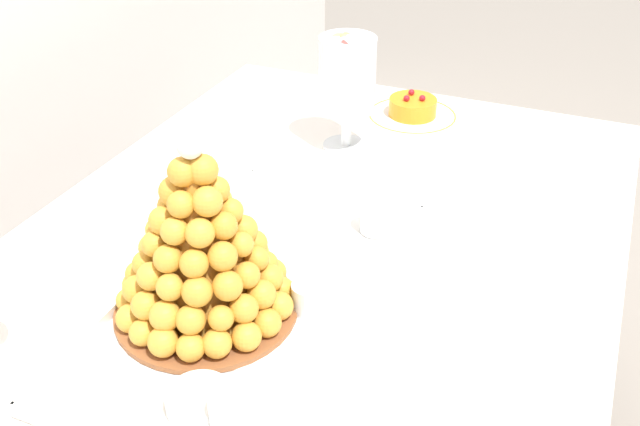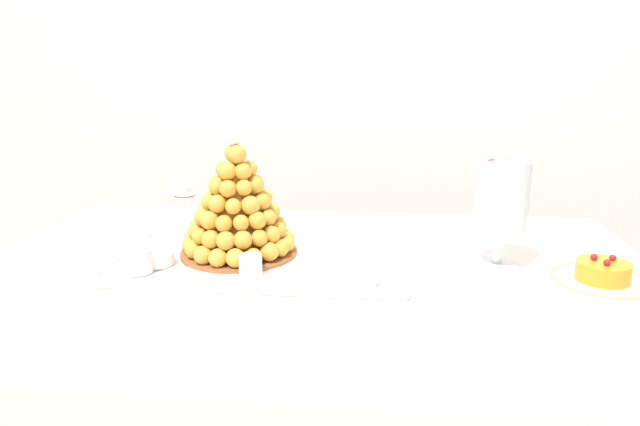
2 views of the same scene
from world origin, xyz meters
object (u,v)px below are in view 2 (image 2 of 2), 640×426
(dessert_cup_left, at_px, (139,262))
(wine_glass, at_px, (184,187))
(serving_tray, at_px, (259,262))
(creme_brulee_ramekin, at_px, (155,258))
(dessert_cup_mid_left, at_px, (251,266))
(dessert_cup_centre, at_px, (364,272))
(croquembouche, at_px, (237,207))
(fruit_tart_plate, at_px, (602,275))
(macaron_goblet, at_px, (502,196))

(dessert_cup_left, relative_size, wine_glass, 0.35)
(serving_tray, height_order, creme_brulee_ramekin, creme_brulee_ramekin)
(dessert_cup_mid_left, relative_size, dessert_cup_centre, 0.89)
(serving_tray, relative_size, wine_glass, 4.19)
(serving_tray, distance_m, wine_glass, 0.38)
(croquembouche, relative_size, dessert_cup_mid_left, 5.89)
(croquembouche, bearing_deg, dessert_cup_mid_left, -66.77)
(fruit_tart_plate, bearing_deg, croquembouche, 174.37)
(dessert_cup_left, xyz_separation_m, dessert_cup_mid_left, (0.24, 0.01, -0.00))
(serving_tray, relative_size, dessert_cup_mid_left, 13.35)
(creme_brulee_ramekin, xyz_separation_m, macaron_goblet, (0.75, 0.10, 0.13))
(dessert_cup_mid_left, height_order, wine_glass, wine_glass)
(fruit_tart_plate, bearing_deg, creme_brulee_ramekin, -179.36)
(serving_tray, bearing_deg, fruit_tart_plate, -2.32)
(serving_tray, height_order, croquembouche, croquembouche)
(dessert_cup_centre, height_order, macaron_goblet, macaron_goblet)
(dessert_cup_left, bearing_deg, croquembouche, 38.09)
(dessert_cup_mid_left, relative_size, wine_glass, 0.31)
(croquembouche, relative_size, fruit_tart_plate, 1.41)
(dessert_cup_mid_left, distance_m, dessert_cup_centre, 0.24)
(dessert_cup_left, bearing_deg, dessert_cup_centre, -1.85)
(serving_tray, relative_size, dessert_cup_centre, 11.84)
(macaron_goblet, distance_m, wine_glass, 0.81)
(dessert_cup_centre, xyz_separation_m, fruit_tart_plate, (0.48, 0.08, -0.02))
(dessert_cup_left, distance_m, wine_glass, 0.37)
(dessert_cup_centre, relative_size, wine_glass, 0.35)
(creme_brulee_ramekin, distance_m, macaron_goblet, 0.76)
(dessert_cup_left, relative_size, dessert_cup_centre, 1.00)
(serving_tray, distance_m, dessert_cup_centre, 0.26)
(serving_tray, xyz_separation_m, macaron_goblet, (0.52, 0.06, 0.15))
(dessert_cup_centre, height_order, creme_brulee_ramekin, dessert_cup_centre)
(dessert_cup_mid_left, relative_size, creme_brulee_ramekin, 0.58)
(dessert_cup_left, xyz_separation_m, wine_glass, (-0.02, 0.36, 0.08))
(dessert_cup_left, bearing_deg, wine_glass, 93.16)
(wine_glass, bearing_deg, fruit_tart_plate, -16.99)
(fruit_tart_plate, relative_size, wine_glass, 1.32)
(croquembouche, xyz_separation_m, fruit_tart_plate, (0.77, -0.08, -0.10))
(dessert_cup_mid_left, relative_size, macaron_goblet, 0.20)
(croquembouche, relative_size, creme_brulee_ramekin, 3.43)
(macaron_goblet, bearing_deg, dessert_cup_left, -168.94)
(croquembouche, bearing_deg, fruit_tart_plate, -5.63)
(dessert_cup_mid_left, bearing_deg, dessert_cup_left, -178.78)
(fruit_tart_plate, bearing_deg, dessert_cup_left, -176.18)
(dessert_cup_centre, relative_size, macaron_goblet, 0.22)
(dessert_cup_centre, bearing_deg, creme_brulee_ramekin, 171.52)
(wine_glass, bearing_deg, dessert_cup_left, -86.84)
(croquembouche, relative_size, wine_glass, 1.85)
(creme_brulee_ramekin, height_order, macaron_goblet, macaron_goblet)
(macaron_goblet, bearing_deg, creme_brulee_ramekin, -172.73)
(creme_brulee_ramekin, bearing_deg, dessert_cup_centre, -8.48)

